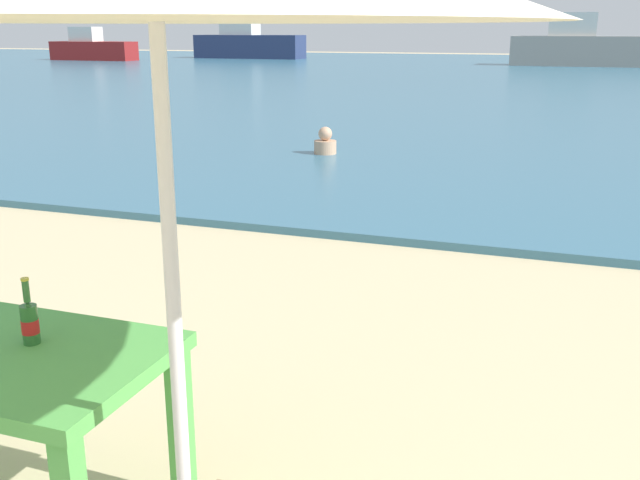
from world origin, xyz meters
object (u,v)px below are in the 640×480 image
object	(u,v)px
boat_tanker	(92,48)
boat_sailboat	(248,43)
beer_bottle_amber	(30,321)
boat_barge	(583,47)
swimmer_person	(325,143)

from	to	relation	value
boat_tanker	boat_sailboat	bearing A→B (deg)	37.63
beer_bottle_amber	boat_barge	world-z (taller)	boat_barge
boat_sailboat	boat_tanker	world-z (taller)	boat_sailboat
beer_bottle_amber	swimmer_person	world-z (taller)	beer_bottle_amber
beer_bottle_amber	boat_sailboat	bearing A→B (deg)	114.08
beer_bottle_amber	boat_tanker	distance (m)	44.60
boat_sailboat	boat_barge	distance (m)	20.52
boat_sailboat	boat_barge	size ratio (longest dim) A/B	0.98
beer_bottle_amber	boat_barge	xyz separation A→B (m)	(1.54, 38.58, 0.17)
beer_bottle_amber	boat_tanker	xyz separation A→B (m)	(-26.28, 36.04, -0.08)
beer_bottle_amber	boat_tanker	world-z (taller)	boat_tanker
boat_barge	boat_sailboat	bearing A→B (deg)	170.77
swimmer_person	boat_tanker	xyz separation A→B (m)	(-24.52, 27.62, 0.54)
beer_bottle_amber	boat_sailboat	size ratio (longest dim) A/B	0.04
beer_bottle_amber	boat_sailboat	xyz separation A→B (m)	(-18.72, 41.87, 0.15)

